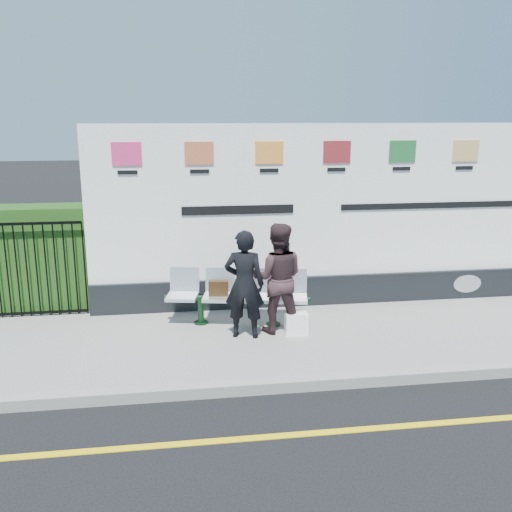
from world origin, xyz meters
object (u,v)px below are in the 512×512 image
(billboard, at_px, (333,228))
(woman_right, at_px, (277,278))
(bench, at_px, (237,310))
(woman_left, at_px, (244,284))

(billboard, distance_m, woman_right, 1.74)
(bench, relative_size, woman_right, 1.31)
(bench, xyz_separation_m, woman_right, (0.55, -0.37, 0.59))
(bench, xyz_separation_m, woman_left, (0.05, -0.51, 0.56))
(billboard, height_order, woman_left, billboard)
(billboard, relative_size, bench, 3.76)
(billboard, xyz_separation_m, woman_left, (-1.66, -1.34, -0.51))
(bench, height_order, woman_right, woman_right)
(bench, bearing_deg, woman_right, -22.26)
(billboard, bearing_deg, woman_left, -141.05)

